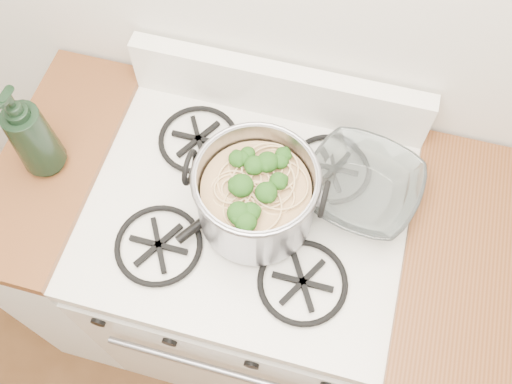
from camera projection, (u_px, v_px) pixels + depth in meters
The scene contains 6 objects.
gas_range at pixel (249, 274), 1.78m from camera, with size 0.76×0.66×0.92m.
counter_left at pixel (97, 231), 1.82m from camera, with size 0.25×0.65×0.92m.
stock_pot at pixel (256, 196), 1.26m from camera, with size 0.31×0.28×0.19m.
spatula at pixel (261, 175), 1.37m from camera, with size 0.29×0.31×0.02m, color black, non-canonical shape.
glass_bowl at pixel (361, 191), 1.35m from camera, with size 0.11×0.11×0.03m, color white.
bottle at pixel (28, 131), 1.28m from camera, with size 0.11×0.11×0.28m, color black.
Camera 1 is at (0.18, 0.69, 2.13)m, focal length 40.00 mm.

